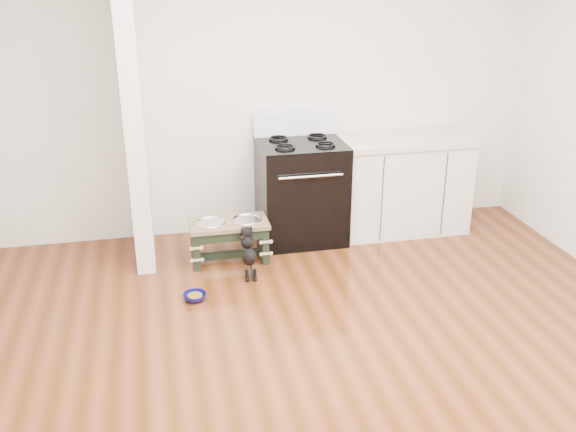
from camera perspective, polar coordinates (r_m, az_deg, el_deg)
The scene contains 8 objects.
ground at distance 4.17m, azimuth 4.71°, elevation -14.15°, with size 5.00×5.00×0.00m, color #4B250D.
room_shell at distance 3.47m, azimuth 5.56°, elevation 7.92°, with size 5.00×5.00×5.00m.
partition_wall at distance 5.42m, azimuth -13.65°, elevation 9.70°, with size 0.15×0.80×2.70m, color silver.
oven_range at distance 5.86m, azimuth 1.17°, elevation 2.38°, with size 0.76×0.69×1.14m.
cabinet_run at distance 6.17m, azimuth 10.03°, elevation 2.84°, with size 1.24×0.64×0.91m.
dog_feeder at distance 5.50m, azimuth -5.27°, elevation -1.52°, with size 0.67×0.36×0.38m.
puppy at distance 5.25m, azimuth -3.53°, elevation -3.12°, with size 0.12×0.34×0.41m.
floor_bowl at distance 5.02m, azimuth -8.28°, elevation -7.11°, with size 0.21×0.21×0.06m.
Camera 1 is at (-1.03, -3.20, 2.48)m, focal length 40.00 mm.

